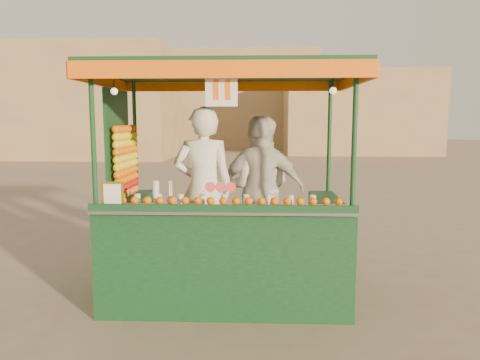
{
  "coord_description": "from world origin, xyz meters",
  "views": [
    {
      "loc": [
        0.75,
        -5.17,
        2.02
      ],
      "look_at": [
        0.55,
        -0.08,
        1.36
      ],
      "focal_mm": 33.87,
      "sensor_mm": 36.0,
      "label": 1
    }
  ],
  "objects_px": {
    "vendor_left": "(203,188)",
    "vendor_middle": "(258,188)",
    "vendor_right": "(262,190)",
    "juice_cart": "(221,225)"
  },
  "relations": [
    {
      "from": "vendor_left",
      "to": "vendor_middle",
      "type": "height_order",
      "value": "vendor_left"
    },
    {
      "from": "vendor_middle",
      "to": "vendor_right",
      "type": "bearing_deg",
      "value": 112.47
    },
    {
      "from": "vendor_left",
      "to": "vendor_middle",
      "type": "xyz_separation_m",
      "value": [
        0.64,
        0.43,
        -0.05
      ]
    },
    {
      "from": "vendor_left",
      "to": "vendor_right",
      "type": "bearing_deg",
      "value": -162.77
    },
    {
      "from": "vendor_left",
      "to": "vendor_right",
      "type": "xyz_separation_m",
      "value": [
        0.68,
        0.28,
        -0.06
      ]
    },
    {
      "from": "juice_cart",
      "to": "vendor_right",
      "type": "height_order",
      "value": "juice_cart"
    },
    {
      "from": "juice_cart",
      "to": "vendor_middle",
      "type": "relative_size",
      "value": 1.62
    },
    {
      "from": "juice_cart",
      "to": "vendor_left",
      "type": "relative_size",
      "value": 1.53
    },
    {
      "from": "juice_cart",
      "to": "vendor_right",
      "type": "distance_m",
      "value": 0.73
    },
    {
      "from": "juice_cart",
      "to": "vendor_left",
      "type": "bearing_deg",
      "value": 142.59
    }
  ]
}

